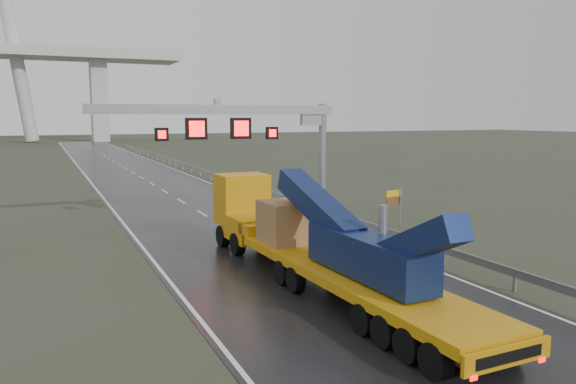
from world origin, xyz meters
name	(u,v)px	position (x,y,z in m)	size (l,w,h in m)	color
ground	(390,326)	(0.00, 0.00, 0.00)	(400.00, 400.00, 0.00)	#313424
road	(152,184)	(0.00, 40.00, 0.01)	(11.00, 200.00, 0.02)	black
guardrail	(248,185)	(6.10, 30.00, 0.70)	(0.20, 140.00, 1.40)	#919499
sign_gantry	(252,130)	(2.10, 17.99, 5.61)	(14.90, 1.20, 7.42)	silver
heavy_haul_truck	(301,235)	(-0.18, 6.12, 1.66)	(3.30, 18.28, 4.27)	#C48E0A
exit_sign_pair	(394,201)	(9.00, 13.00, 1.55)	(1.27, 0.38, 2.22)	gray
striped_barrier	(340,220)	(6.00, 14.00, 0.48)	(0.57, 0.31, 0.97)	red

